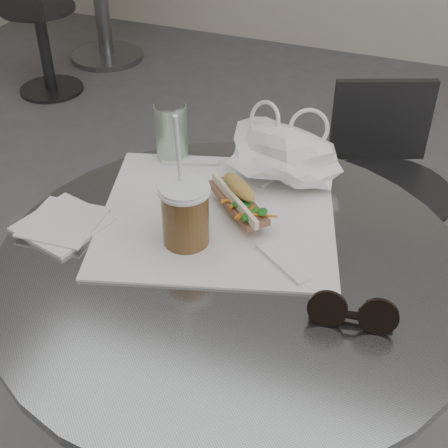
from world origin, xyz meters
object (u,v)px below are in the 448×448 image
at_px(cafe_table, 230,373).
at_px(banh_mi, 238,199).
at_px(chair_far, 378,218).
at_px(iced_coffee, 185,214).
at_px(sunglasses, 352,314).
at_px(drink_can, 171,132).
at_px(bg_chair, 38,35).

xyz_separation_m(cafe_table, banh_mi, (-0.03, 0.12, 0.31)).
bearing_deg(chair_far, cafe_table, 57.63).
relative_size(iced_coffee, sunglasses, 1.89).
relative_size(chair_far, drink_can, 5.64).
bearing_deg(bg_chair, sunglasses, -46.75).
distance_m(cafe_table, iced_coffee, 0.34).
distance_m(cafe_table, bg_chair, 2.37).
height_order(cafe_table, chair_far, cafe_table).
xyz_separation_m(chair_far, banh_mi, (-0.18, -0.70, 0.47)).
bearing_deg(banh_mi, chair_far, 118.36).
xyz_separation_m(chair_far, bg_chair, (-1.79, 0.87, -0.00)).
bearing_deg(bg_chair, drink_can, -48.55).
bearing_deg(iced_coffee, cafe_table, -10.08).
relative_size(banh_mi, drink_can, 1.55).
height_order(bg_chair, iced_coffee, iced_coffee).
relative_size(bg_chair, sunglasses, 5.30).
distance_m(iced_coffee, sunglasses, 0.30).
xyz_separation_m(chair_far, iced_coffee, (-0.23, -0.80, 0.50)).
xyz_separation_m(banh_mi, iced_coffee, (-0.05, -0.10, 0.02)).
height_order(chair_far, banh_mi, banh_mi).
bearing_deg(bg_chair, cafe_table, -48.98).
relative_size(bg_chair, drink_can, 5.64).
height_order(banh_mi, iced_coffee, iced_coffee).
xyz_separation_m(cafe_table, bg_chair, (-1.65, 1.69, -0.16)).
bearing_deg(cafe_table, banh_mi, 105.85).
xyz_separation_m(banh_mi, drink_can, (-0.19, 0.13, 0.03)).
relative_size(chair_far, sunglasses, 5.30).
height_order(chair_far, iced_coffee, iced_coffee).
relative_size(cafe_table, sunglasses, 5.98).
bearing_deg(cafe_table, iced_coffee, 169.92).
xyz_separation_m(bg_chair, iced_coffee, (1.56, -1.67, 0.50)).
distance_m(cafe_table, sunglasses, 0.37).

